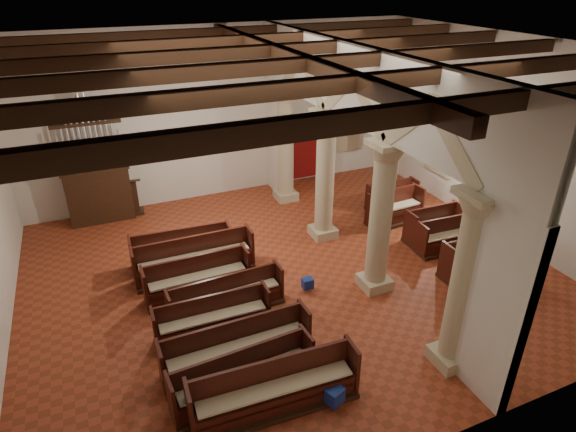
# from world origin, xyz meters

# --- Properties ---
(floor) EXTENTS (14.00, 14.00, 0.00)m
(floor) POSITION_xyz_m (0.00, 0.00, 0.00)
(floor) COLOR #973921
(floor) RESTS_ON ground
(ceiling) EXTENTS (14.00, 14.00, 0.00)m
(ceiling) POSITION_xyz_m (0.00, 0.00, 6.00)
(ceiling) COLOR black
(ceiling) RESTS_ON wall_back
(wall_back) EXTENTS (14.00, 0.02, 6.00)m
(wall_back) POSITION_xyz_m (0.00, 6.00, 3.00)
(wall_back) COLOR silver
(wall_back) RESTS_ON floor
(wall_front) EXTENTS (14.00, 0.02, 6.00)m
(wall_front) POSITION_xyz_m (0.00, -6.00, 3.00)
(wall_front) COLOR silver
(wall_front) RESTS_ON floor
(wall_right) EXTENTS (0.02, 12.00, 6.00)m
(wall_right) POSITION_xyz_m (7.00, 0.00, 3.00)
(wall_right) COLOR silver
(wall_right) RESTS_ON floor
(ceiling_beams) EXTENTS (13.80, 11.80, 0.30)m
(ceiling_beams) POSITION_xyz_m (0.00, 0.00, 5.82)
(ceiling_beams) COLOR #311E0F
(ceiling_beams) RESTS_ON wall_back
(arcade) EXTENTS (0.90, 11.90, 6.00)m
(arcade) POSITION_xyz_m (1.80, 0.00, 3.56)
(arcade) COLOR #BEAE8D
(arcade) RESTS_ON floor
(window_right_a) EXTENTS (0.03, 1.00, 2.20)m
(window_right_a) POSITION_xyz_m (6.98, -1.50, 2.20)
(window_right_a) COLOR #347560
(window_right_a) RESTS_ON wall_right
(window_right_b) EXTENTS (0.03, 1.00, 2.20)m
(window_right_b) POSITION_xyz_m (6.98, 2.50, 2.20)
(window_right_b) COLOR #347560
(window_right_b) RESTS_ON wall_right
(window_back) EXTENTS (1.00, 0.03, 2.20)m
(window_back) POSITION_xyz_m (5.00, 5.98, 2.20)
(window_back) COLOR #347560
(window_back) RESTS_ON wall_back
(pipe_organ) EXTENTS (2.10, 0.85, 4.40)m
(pipe_organ) POSITION_xyz_m (-4.50, 5.50, 1.37)
(pipe_organ) COLOR #311E0F
(pipe_organ) RESTS_ON floor
(lectern) EXTENTS (0.58, 0.59, 1.35)m
(lectern) POSITION_xyz_m (-3.42, 5.49, 0.56)
(lectern) COLOR #3C2613
(lectern) RESTS_ON floor
(dossal_curtain) EXTENTS (1.80, 0.07, 2.17)m
(dossal_curtain) POSITION_xyz_m (3.50, 5.92, 1.17)
(dossal_curtain) COLOR #9F1114
(dossal_curtain) RESTS_ON floor
(processional_banner) EXTENTS (0.55, 0.71, 2.42)m
(processional_banner) POSITION_xyz_m (5.51, 4.23, 0.80)
(processional_banner) COLOR #311E0F
(processional_banner) RESTS_ON floor
(hymnal_box_a) EXTENTS (0.40, 0.37, 0.33)m
(hymnal_box_a) POSITION_xyz_m (-1.04, -4.56, 0.27)
(hymnal_box_a) COLOR navy
(hymnal_box_a) RESTS_ON floor
(hymnal_box_b) EXTENTS (0.38, 0.34, 0.31)m
(hymnal_box_b) POSITION_xyz_m (-1.67, -2.10, 0.25)
(hymnal_box_b) COLOR navy
(hymnal_box_b) RESTS_ON floor
(hymnal_box_c) EXTENTS (0.28, 0.23, 0.28)m
(hymnal_box_c) POSITION_xyz_m (0.09, -0.96, 0.24)
(hymnal_box_c) COLOR navy
(hymnal_box_c) RESTS_ON floor
(tube_heater_b) EXTENTS (1.10, 0.53, 0.11)m
(tube_heater_b) POSITION_xyz_m (-1.48, -3.49, 0.16)
(tube_heater_b) COLOR white
(tube_heater_b) RESTS_ON floor
(nave_pew_0) EXTENTS (3.32, 0.89, 1.10)m
(nave_pew_0) POSITION_xyz_m (-2.12, -4.16, 0.36)
(nave_pew_0) COLOR #311E0F
(nave_pew_0) RESTS_ON floor
(nave_pew_1) EXTENTS (2.94, 0.87, 1.02)m
(nave_pew_1) POSITION_xyz_m (-2.56, -3.59, 0.34)
(nave_pew_1) COLOR #311E0F
(nave_pew_1) RESTS_ON floor
(nave_pew_2) EXTENTS (3.21, 0.75, 1.07)m
(nave_pew_2) POSITION_xyz_m (-2.43, -2.80, 0.35)
(nave_pew_2) COLOR #311E0F
(nave_pew_2) RESTS_ON floor
(nave_pew_3) EXTENTS (2.68, 0.72, 0.98)m
(nave_pew_3) POSITION_xyz_m (-2.62, -1.61, 0.32)
(nave_pew_3) COLOR #311E0F
(nave_pew_3) RESTS_ON floor
(nave_pew_4) EXTENTS (2.90, 0.77, 0.96)m
(nave_pew_4) POSITION_xyz_m (-2.10, -0.94, 0.31)
(nave_pew_4) COLOR #311E0F
(nave_pew_4) RESTS_ON floor
(nave_pew_5) EXTENTS (2.72, 0.75, 1.06)m
(nave_pew_5) POSITION_xyz_m (-2.57, 0.05, 0.35)
(nave_pew_5) COLOR #311E0F
(nave_pew_5) RESTS_ON floor
(nave_pew_6) EXTENTS (3.28, 0.77, 1.11)m
(nave_pew_6) POSITION_xyz_m (-2.42, 0.98, 0.37)
(nave_pew_6) COLOR #311E0F
(nave_pew_6) RESTS_ON floor
(nave_pew_7) EXTENTS (2.86, 0.87, 1.04)m
(nave_pew_7) POSITION_xyz_m (-2.62, 1.67, 0.34)
(nave_pew_7) COLOR #311E0F
(nave_pew_7) RESTS_ON floor
(aisle_pew_0) EXTENTS (2.16, 0.80, 1.13)m
(aisle_pew_0) POSITION_xyz_m (4.71, -2.11, 0.38)
(aisle_pew_0) COLOR #311E0F
(aisle_pew_0) RESTS_ON floor
(aisle_pew_1) EXTENTS (2.07, 0.79, 1.03)m
(aisle_pew_1) POSITION_xyz_m (4.86, -0.74, 0.35)
(aisle_pew_1) COLOR #311E0F
(aisle_pew_1) RESTS_ON floor
(aisle_pew_2) EXTENTS (1.87, 0.76, 1.11)m
(aisle_pew_2) POSITION_xyz_m (4.83, -0.10, 0.38)
(aisle_pew_2) COLOR #311E0F
(aisle_pew_2) RESTS_ON floor
(aisle_pew_3) EXTENTS (1.97, 0.89, 1.15)m
(aisle_pew_3) POSITION_xyz_m (4.39, 1.37, 0.39)
(aisle_pew_3) COLOR #311E0F
(aisle_pew_3) RESTS_ON floor
(aisle_pew_4) EXTENTS (1.87, 0.65, 0.96)m
(aisle_pew_4) POSITION_xyz_m (4.95, 2.34, 0.32)
(aisle_pew_4) COLOR #311E0F
(aisle_pew_4) RESTS_ON floor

